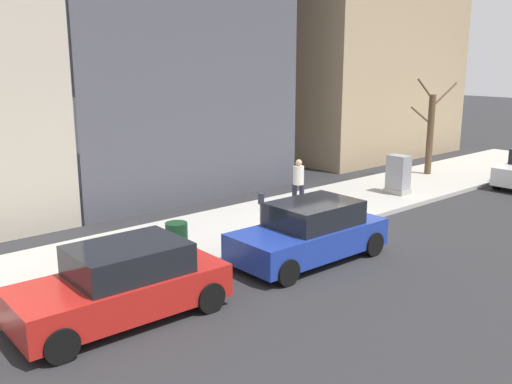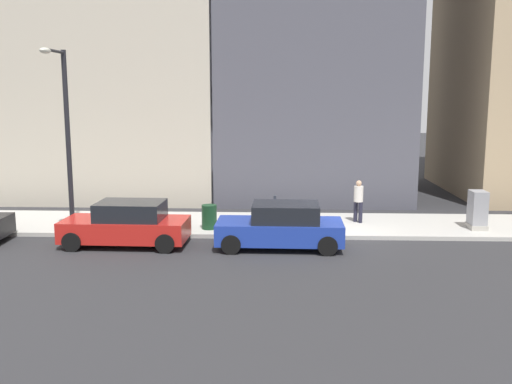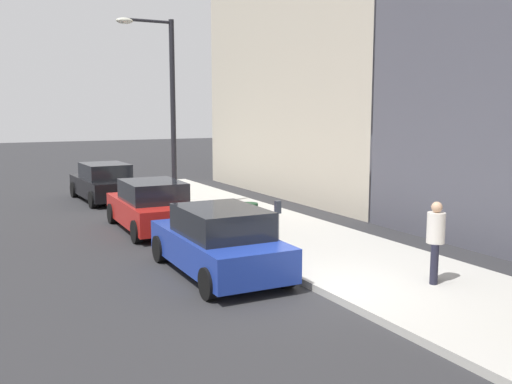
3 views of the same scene
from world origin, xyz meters
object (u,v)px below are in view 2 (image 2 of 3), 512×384
pedestrian_near_meter (358,199)px  office_tower_right (108,40)px  utility_box (477,210)px  parked_car_red (127,224)px  trash_bin (209,217)px  streetlamp (65,125)px  parked_car_blue (281,227)px  parking_meter (275,210)px

pedestrian_near_meter → office_tower_right: 17.22m
utility_box → pedestrian_near_meter: 4.39m
parked_car_red → trash_bin: size_ratio=4.72×
streetlamp → utility_box: bearing=-86.1°
parked_car_red → pedestrian_near_meter: (3.30, -8.26, 0.35)m
utility_box → parked_car_red: bearing=100.7°
office_tower_right → pedestrian_near_meter: bearing=-127.8°
parked_car_blue → utility_box: bearing=-70.5°
parked_car_red → pedestrian_near_meter: bearing=-66.7°
parking_meter → trash_bin: (0.45, 2.45, -0.38)m
parked_car_red → pedestrian_near_meter: size_ratio=2.56×
parked_car_blue → parked_car_red: bearing=89.7°
parked_car_red → office_tower_right: (12.96, 4.19, 7.31)m
utility_box → pedestrian_near_meter: size_ratio=0.86×
parking_meter → utility_box: (0.85, -7.53, -0.13)m
trash_bin → streetlamp: bearing=97.0°
parked_car_blue → office_tower_right: (13.06, 9.43, 7.31)m
utility_box → office_tower_right: bearing=57.7°
parking_meter → office_tower_right: 16.30m
parked_car_blue → pedestrian_near_meter: size_ratio=2.55×
streetlamp → office_tower_right: (11.61, 1.71, 4.03)m
parking_meter → streetlamp: bearing=91.3°
utility_box → parked_car_blue: bearing=108.7°
parked_car_red → trash_bin: parked_car_red is taller
utility_box → trash_bin: (-0.40, 9.98, -0.25)m
parked_car_blue → utility_box: 7.71m
parked_car_blue → parking_meter: 1.66m
streetlamp → trash_bin: (0.62, -5.05, -3.42)m
pedestrian_near_meter → office_tower_right: (9.65, 12.45, 6.96)m
parked_car_blue → parking_meter: parked_car_blue is taller
parked_car_blue → trash_bin: parked_car_blue is taller
parking_meter → trash_bin: bearing=79.6°
parked_car_blue → utility_box: size_ratio=2.95×
parked_car_red → streetlamp: (1.35, 2.48, 3.28)m
parking_meter → pedestrian_near_meter: size_ratio=0.81×
parking_meter → trash_bin: parking_meter is taller
parked_car_blue → pedestrian_near_meter: pedestrian_near_meter is taller
streetlamp → office_tower_right: 12.41m
parked_car_red → utility_box: 12.77m
parked_car_blue → pedestrian_near_meter: (3.41, -3.02, 0.35)m
trash_bin → pedestrian_near_meter: 5.87m
parked_car_red → streetlamp: bearing=62.9°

